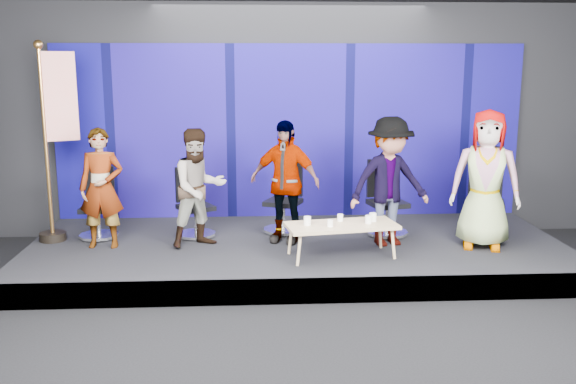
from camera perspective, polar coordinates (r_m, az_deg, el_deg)
name	(u,v)px	position (r m, az deg, el deg)	size (l,w,h in m)	color
ground	(315,343)	(6.32, 2.41, -13.27)	(10.00, 10.00, 0.00)	black
room_walls	(317,87)	(5.74, 2.62, 9.30)	(10.02, 8.02, 3.51)	black
riser	(297,252)	(8.60, 0.78, -5.33)	(7.00, 3.00, 0.30)	black
backdrop	(290,132)	(9.73, 0.21, 5.39)	(7.00, 0.08, 2.60)	#0A0863
chair_a	(99,215)	(9.04, -16.47, -1.94)	(0.54, 0.54, 0.95)	silver
panelist_a	(101,188)	(8.46, -16.25, 0.32)	(0.56, 0.37, 1.53)	black
chair_b	(195,214)	(8.83, -8.30, -1.92)	(0.72, 0.72, 0.94)	silver
panelist_b	(199,188)	(8.25, -7.93, 0.35)	(0.74, 0.58, 1.52)	black
chair_c	(284,209)	(8.95, -0.33, -1.49)	(0.74, 0.74, 0.99)	silver
panelist_c	(285,182)	(8.36, -0.30, 0.93)	(0.94, 0.39, 1.61)	black
chair_d	(386,210)	(8.90, 8.70, -1.62)	(0.70, 0.70, 1.03)	silver
panelist_d	(389,182)	(8.31, 9.01, 0.91)	(1.08, 0.62, 1.67)	black
chair_e	(484,211)	(9.07, 17.05, -1.63)	(0.78, 0.78, 1.09)	silver
panelist_e	(486,179)	(8.47, 17.16, 1.07)	(0.86, 0.56, 1.77)	black
coffee_table	(342,227)	(7.82, 4.78, -3.08)	(1.41, 0.78, 0.41)	tan
mug_a	(307,221)	(7.73, 1.73, -2.58)	(0.09, 0.09, 0.10)	white
mug_b	(330,223)	(7.67, 3.77, -2.79)	(0.07, 0.07, 0.08)	white
mug_c	(340,218)	(7.94, 4.66, -2.28)	(0.07, 0.07, 0.09)	white
mug_d	(368,219)	(7.87, 7.17, -2.43)	(0.08, 0.08, 0.10)	white
mug_e	(373,217)	(7.97, 7.55, -2.23)	(0.09, 0.09, 0.10)	white
flag_stand	(56,137)	(8.89, -19.92, 4.63)	(0.58, 0.36, 2.61)	black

